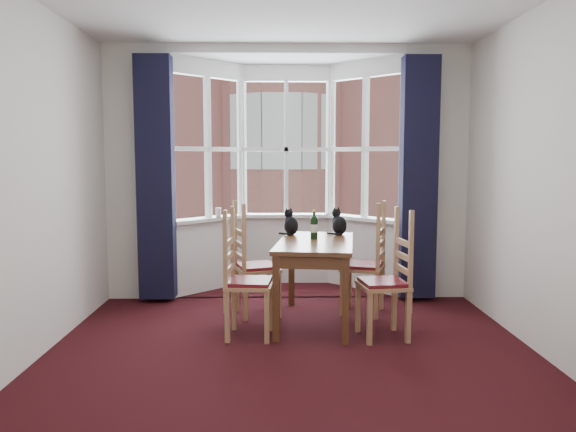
{
  "coord_description": "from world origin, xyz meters",
  "views": [
    {
      "loc": [
        -0.11,
        -4.0,
        1.59
      ],
      "look_at": [
        -0.01,
        1.05,
        1.05
      ],
      "focal_mm": 35.0,
      "sensor_mm": 36.0,
      "label": 1
    }
  ],
  "objects_px": {
    "dining_table": "(316,252)",
    "cat_left": "(291,224)",
    "cat_right": "(339,224)",
    "candle_tall": "(218,213)",
    "chair_right_far": "(372,268)",
    "chair_left_far": "(248,269)",
    "chair_right_near": "(393,284)",
    "wine_bottle": "(314,226)",
    "chair_left_near": "(239,284)"
  },
  "relations": [
    {
      "from": "dining_table",
      "to": "cat_left",
      "type": "height_order",
      "value": "cat_left"
    },
    {
      "from": "cat_right",
      "to": "candle_tall",
      "type": "relative_size",
      "value": 2.48
    },
    {
      "from": "chair_right_far",
      "to": "cat_left",
      "type": "distance_m",
      "value": 0.93
    },
    {
      "from": "chair_left_far",
      "to": "candle_tall",
      "type": "bearing_deg",
      "value": 110.48
    },
    {
      "from": "chair_right_near",
      "to": "wine_bottle",
      "type": "height_order",
      "value": "wine_bottle"
    },
    {
      "from": "chair_left_near",
      "to": "chair_right_far",
      "type": "height_order",
      "value": "same"
    },
    {
      "from": "dining_table",
      "to": "chair_left_near",
      "type": "xyz_separation_m",
      "value": [
        -0.7,
        -0.41,
        -0.21
      ]
    },
    {
      "from": "dining_table",
      "to": "candle_tall",
      "type": "distance_m",
      "value": 1.73
    },
    {
      "from": "chair_left_near",
      "to": "cat_right",
      "type": "xyz_separation_m",
      "value": [
        0.97,
        0.85,
        0.43
      ]
    },
    {
      "from": "dining_table",
      "to": "chair_left_near",
      "type": "height_order",
      "value": "chair_left_near"
    },
    {
      "from": "chair_left_near",
      "to": "chair_right_far",
      "type": "distance_m",
      "value": 1.46
    },
    {
      "from": "chair_left_far",
      "to": "chair_right_far",
      "type": "bearing_deg",
      "value": 1.43
    },
    {
      "from": "cat_right",
      "to": "chair_right_near",
      "type": "bearing_deg",
      "value": -67.14
    },
    {
      "from": "chair_right_far",
      "to": "wine_bottle",
      "type": "bearing_deg",
      "value": -163.88
    },
    {
      "from": "chair_right_far",
      "to": "candle_tall",
      "type": "height_order",
      "value": "candle_tall"
    },
    {
      "from": "chair_left_far",
      "to": "chair_right_near",
      "type": "xyz_separation_m",
      "value": [
        1.3,
        -0.71,
        0.0
      ]
    },
    {
      "from": "cat_left",
      "to": "chair_left_near",
      "type": "bearing_deg",
      "value": -119.11
    },
    {
      "from": "dining_table",
      "to": "chair_right_near",
      "type": "relative_size",
      "value": 1.49
    },
    {
      "from": "chair_left_far",
      "to": "candle_tall",
      "type": "xyz_separation_m",
      "value": [
        -0.41,
        1.09,
        0.46
      ]
    },
    {
      "from": "cat_left",
      "to": "cat_right",
      "type": "height_order",
      "value": "cat_right"
    },
    {
      "from": "chair_right_far",
      "to": "dining_table",
      "type": "bearing_deg",
      "value": -153.51
    },
    {
      "from": "chair_right_far",
      "to": "cat_left",
      "type": "relative_size",
      "value": 3.29
    },
    {
      "from": "chair_right_far",
      "to": "wine_bottle",
      "type": "height_order",
      "value": "wine_bottle"
    },
    {
      "from": "chair_left_far",
      "to": "chair_left_near",
      "type": "bearing_deg",
      "value": -93.79
    },
    {
      "from": "chair_right_far",
      "to": "wine_bottle",
      "type": "relative_size",
      "value": 3.26
    },
    {
      "from": "candle_tall",
      "to": "cat_right",
      "type": "bearing_deg",
      "value": -34.19
    },
    {
      "from": "cat_left",
      "to": "chair_left_far",
      "type": "bearing_deg",
      "value": -156.91
    },
    {
      "from": "chair_left_near",
      "to": "candle_tall",
      "type": "xyz_separation_m",
      "value": [
        -0.36,
        1.75,
        0.46
      ]
    },
    {
      "from": "chair_right_far",
      "to": "cat_left",
      "type": "xyz_separation_m",
      "value": [
        -0.81,
        0.15,
        0.42
      ]
    },
    {
      "from": "chair_left_near",
      "to": "candle_tall",
      "type": "relative_size",
      "value": 8.0
    },
    {
      "from": "cat_right",
      "to": "chair_left_near",
      "type": "bearing_deg",
      "value": -138.71
    },
    {
      "from": "cat_left",
      "to": "chair_right_near",
      "type": "bearing_deg",
      "value": -45.71
    },
    {
      "from": "chair_left_far",
      "to": "chair_right_far",
      "type": "relative_size",
      "value": 1.0
    },
    {
      "from": "chair_right_near",
      "to": "cat_left",
      "type": "relative_size",
      "value": 3.29
    },
    {
      "from": "dining_table",
      "to": "candle_tall",
      "type": "bearing_deg",
      "value": 128.17
    },
    {
      "from": "cat_right",
      "to": "chair_left_far",
      "type": "bearing_deg",
      "value": -168.77
    },
    {
      "from": "chair_right_far",
      "to": "wine_bottle",
      "type": "xyz_separation_m",
      "value": [
        -0.59,
        -0.17,
        0.44
      ]
    },
    {
      "from": "cat_left",
      "to": "candle_tall",
      "type": "bearing_deg",
      "value": 132.72
    },
    {
      "from": "wine_bottle",
      "to": "chair_left_far",
      "type": "bearing_deg",
      "value": 167.73
    },
    {
      "from": "chair_left_near",
      "to": "chair_right_far",
      "type": "xyz_separation_m",
      "value": [
        1.28,
        0.7,
        0.0
      ]
    },
    {
      "from": "cat_right",
      "to": "wine_bottle",
      "type": "distance_m",
      "value": 0.43
    },
    {
      "from": "cat_right",
      "to": "candle_tall",
      "type": "xyz_separation_m",
      "value": [
        -1.33,
        0.9,
        0.03
      ]
    },
    {
      "from": "dining_table",
      "to": "chair_right_near",
      "type": "xyz_separation_m",
      "value": [
        0.65,
        -0.45,
        -0.21
      ]
    },
    {
      "from": "chair_left_far",
      "to": "chair_right_near",
      "type": "bearing_deg",
      "value": -28.67
    },
    {
      "from": "chair_left_near",
      "to": "cat_left",
      "type": "bearing_deg",
      "value": 60.89
    },
    {
      "from": "dining_table",
      "to": "chair_left_far",
      "type": "relative_size",
      "value": 1.49
    },
    {
      "from": "cat_left",
      "to": "chair_right_far",
      "type": "bearing_deg",
      "value": -10.61
    },
    {
      "from": "dining_table",
      "to": "cat_right",
      "type": "distance_m",
      "value": 0.56
    },
    {
      "from": "chair_left_near",
      "to": "chair_right_near",
      "type": "bearing_deg",
      "value": -1.9
    },
    {
      "from": "dining_table",
      "to": "cat_left",
      "type": "bearing_deg",
      "value": 116.86
    }
  ]
}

